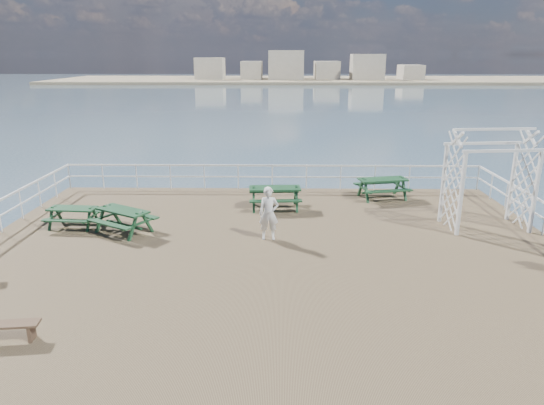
{
  "coord_description": "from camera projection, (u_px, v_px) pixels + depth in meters",
  "views": [
    {
      "loc": [
        0.32,
        -13.49,
        5.61
      ],
      "look_at": [
        0.08,
        1.26,
        1.1
      ],
      "focal_mm": 32.0,
      "sensor_mm": 36.0,
      "label": 1
    }
  ],
  "objects": [
    {
      "name": "picnic_table_a",
      "position": [
        73.0,
        213.0,
        16.35
      ],
      "size": [
        1.67,
        1.39,
        0.77
      ],
      "rotation": [
        0.0,
        0.0,
        -0.07
      ],
      "color": "#153A1D",
      "rests_on": "ground"
    },
    {
      "name": "picnic_table_d",
      "position": [
        123.0,
        216.0,
        15.85
      ],
      "size": [
        2.31,
        2.18,
        0.88
      ],
      "rotation": [
        0.0,
        0.0,
        -0.53
      ],
      "color": "#153A1D",
      "rests_on": "ground"
    },
    {
      "name": "ground",
      "position": [
        269.0,
        254.0,
        14.59
      ],
      "size": [
        18.0,
        14.0,
        0.3
      ],
      "primitive_type": "cube",
      "color": "brown",
      "rests_on": "ground"
    },
    {
      "name": "person",
      "position": [
        269.0,
        213.0,
        15.17
      ],
      "size": [
        0.64,
        0.43,
        1.7
      ],
      "primitive_type": "imported",
      "rotation": [
        0.0,
        0.0,
        0.04
      ],
      "color": "silver",
      "rests_on": "ground"
    },
    {
      "name": "sea_backdrop",
      "position": [
        321.0,
        76.0,
        142.69
      ],
      "size": [
        300.0,
        300.0,
        9.2
      ],
      "color": "#3C5366",
      "rests_on": "ground"
    },
    {
      "name": "railing",
      "position": [
        268.0,
        198.0,
        16.75
      ],
      "size": [
        17.77,
        13.76,
        1.1
      ],
      "color": "silver",
      "rests_on": "ground"
    },
    {
      "name": "picnic_table_c",
      "position": [
        383.0,
        184.0,
        19.59
      ],
      "size": [
        2.2,
        1.9,
        0.94
      ],
      "rotation": [
        0.0,
        0.0,
        0.2
      ],
      "color": "#153A1D",
      "rests_on": "ground"
    },
    {
      "name": "flat_bench_far",
      "position": [
        4.0,
        328.0,
        9.82
      ],
      "size": [
        1.43,
        0.51,
        0.4
      ],
      "rotation": [
        0.0,
        0.0,
        0.13
      ],
      "color": "brown",
      "rests_on": "ground"
    },
    {
      "name": "trellis_arbor",
      "position": [
        488.0,
        184.0,
        16.06
      ],
      "size": [
        2.84,
        1.71,
        3.36
      ],
      "rotation": [
        0.0,
        0.0,
        0.1
      ],
      "color": "silver",
      "rests_on": "ground"
    },
    {
      "name": "picnic_table_b",
      "position": [
        275.0,
        193.0,
        18.3
      ],
      "size": [
        2.02,
        1.66,
        0.94
      ],
      "rotation": [
        0.0,
        0.0,
        0.06
      ],
      "color": "#153A1D",
      "rests_on": "ground"
    }
  ]
}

